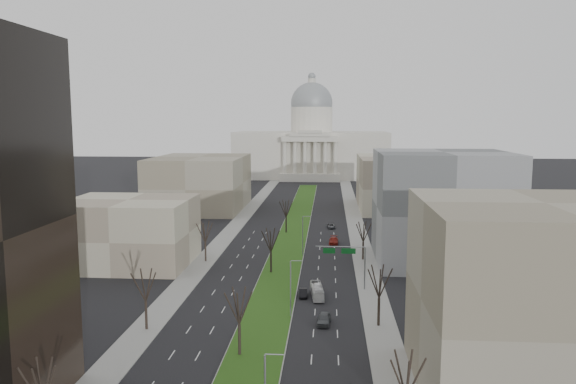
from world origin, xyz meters
The scene contains 27 objects.
ground centered at (0.00, 120.00, 0.00)m, with size 600.00×600.00×0.00m, color black.
median centered at (0.00, 118.99, 0.10)m, with size 8.00×222.03×0.20m.
sidewalk_left centered at (-17.50, 95.00, 0.07)m, with size 5.00×330.00×0.15m, color gray.
sidewalk_right centered at (17.50, 95.00, 0.07)m, with size 5.00×330.00×0.15m, color gray.
capitol centered at (0.00, 269.59, 16.31)m, with size 80.00×46.00×55.00m.
building_beige_left centered at (-33.00, 85.00, 7.00)m, with size 26.00×22.00×14.00m, color gray.
building_tan_right centered at (33.00, 32.00, 11.00)m, with size 26.00×24.00×22.00m, color gray.
building_grey_right centered at (34.00, 92.00, 12.00)m, with size 28.00×26.00×24.00m, color slate.
building_far_left centered at (-35.00, 160.00, 9.00)m, with size 30.00×40.00×18.00m, color gray.
building_far_right centered at (35.00, 165.00, 9.00)m, with size 30.00×40.00×18.00m, color gray.
tree_left_near centered at (-17.20, 18.00, 6.61)m, with size 5.10×5.10×9.18m.
tree_left_mid centered at (-17.20, 48.00, 7.00)m, with size 5.40×5.40×9.72m.
tree_left_far centered at (-17.20, 88.00, 6.84)m, with size 5.28×5.28×9.50m.
tree_right_near centered at (17.20, 22.00, 6.69)m, with size 5.16×5.16×9.29m.
tree_right_mid centered at (17.20, 52.00, 7.16)m, with size 5.52×5.52×9.94m.
tree_right_far centered at (17.20, 92.00, 6.53)m, with size 5.04×5.04×9.07m.
tree_median_a centered at (-2.00, 40.00, 7.00)m, with size 5.40×5.40×9.72m.
tree_median_b centered at (-2.00, 80.00, 7.00)m, with size 5.40×5.40×9.72m.
tree_median_c centered at (-2.00, 120.00, 7.00)m, with size 5.40×5.40×9.72m.
streetlamp_median_b centered at (3.76, 55.00, 4.81)m, with size 1.90×0.20×9.16m.
streetlamp_median_c centered at (3.76, 95.00, 4.81)m, with size 1.90×0.20×9.16m.
mast_arm_signs centered at (13.49, 70.03, 6.11)m, with size 9.12×0.24×8.09m.
car_grey_near centered at (9.00, 52.30, 0.80)m, with size 1.90×4.72×1.61m, color #4A4E52.
car_black centered at (5.20, 65.39, 0.66)m, with size 1.41×4.03×1.33m, color black.
car_red centered at (10.86, 107.80, 0.80)m, with size 2.24×5.52×1.60m, color maroon.
car_grey_far centered at (10.27, 127.83, 0.62)m, with size 2.05×4.44×1.23m, color #4A4C51.
box_van centered at (7.65, 65.30, 1.09)m, with size 1.83×7.83×2.18m, color white.
Camera 1 is at (9.57, -29.95, 31.09)m, focal length 35.00 mm.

